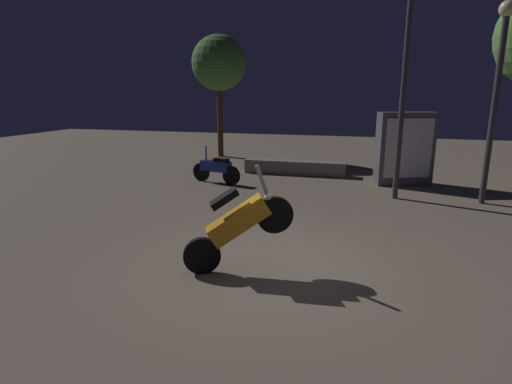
% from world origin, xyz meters
% --- Properties ---
extents(ground_plane, '(40.00, 40.00, 0.00)m').
position_xyz_m(ground_plane, '(0.00, 0.00, 0.00)').
color(ground_plane, '#756656').
extents(motorcycle_orange_foreground, '(1.55, 0.78, 1.63)m').
position_xyz_m(motorcycle_orange_foreground, '(-0.54, -0.31, 0.74)').
color(motorcycle_orange_foreground, black).
rests_on(motorcycle_orange_foreground, ground_plane).
extents(motorcycle_blue_parked_left, '(1.63, 0.54, 1.11)m').
position_xyz_m(motorcycle_blue_parked_left, '(-3.06, 5.44, 0.44)').
color(motorcycle_blue_parked_left, black).
rests_on(motorcycle_blue_parked_left, ground_plane).
extents(streetlamp_near, '(0.36, 0.36, 5.69)m').
position_xyz_m(streetlamp_near, '(2.00, 4.93, 3.55)').
color(streetlamp_near, '#38383D').
rests_on(streetlamp_near, ground_plane).
extents(streetlamp_far, '(0.36, 0.36, 4.62)m').
position_xyz_m(streetlamp_far, '(4.03, 4.99, 2.96)').
color(streetlamp_far, '#38383D').
rests_on(streetlamp_far, ground_plane).
extents(tree_left_bg, '(2.21, 2.21, 4.90)m').
position_xyz_m(tree_left_bg, '(-4.74, 10.43, 3.76)').
color(tree_left_bg, '#4C331E').
rests_on(tree_left_bg, ground_plane).
extents(kiosk_billboard, '(1.68, 0.97, 2.10)m').
position_xyz_m(kiosk_billboard, '(2.30, 6.71, 1.05)').
color(kiosk_billboard, '#595960').
rests_on(kiosk_billboard, ground_plane).
extents(planter_wall_low, '(3.31, 0.50, 0.45)m').
position_xyz_m(planter_wall_low, '(-1.03, 7.38, 0.23)').
color(planter_wall_low, gray).
rests_on(planter_wall_low, ground_plane).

